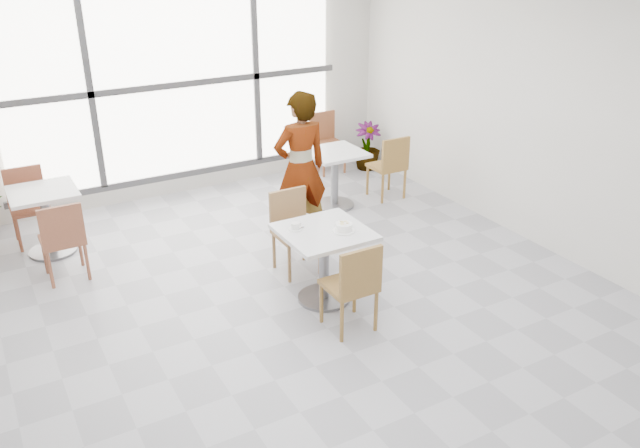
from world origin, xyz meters
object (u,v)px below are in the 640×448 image
coffee_cup (296,226)px  bg_chair_right_near (390,163)px  bg_chair_left_near (63,236)px  bg_chair_left_far (28,200)px  chair_near (354,283)px  chair_far (293,225)px  plant_right (367,146)px  bg_chair_right_far (326,138)px  bg_table_right (335,171)px  main_table (324,252)px  bg_table_left (46,213)px  oatmeal_bowl (344,227)px  person (300,168)px

coffee_cup → bg_chair_right_near: 2.86m
bg_chair_left_near → bg_chair_left_far: bearing=-81.7°
chair_near → chair_far: size_ratio=1.00×
chair_near → plant_right: chair_near is taller
bg_chair_right_far → bg_chair_left_near: bearing=-158.1°
bg_table_right → bg_chair_right_near: bg_chair_right_near is taller
main_table → bg_chair_left_near: bearing=142.2°
bg_table_left → plant_right: (4.63, 0.59, -0.13)m
bg_chair_right_far → chair_far: bearing=-126.4°
bg_chair_left_far → bg_chair_right_far: 4.21m
bg_table_right → bg_chair_left_near: 3.43m
main_table → bg_table_left: size_ratio=1.07×
bg_chair_left_far → coffee_cup: bearing=-52.5°
oatmeal_bowl → bg_table_left: size_ratio=0.28×
chair_far → bg_chair_left_far: size_ratio=1.00×
oatmeal_bowl → coffee_cup: size_ratio=1.32×
bg_table_right → bg_chair_right_far: bearing=64.8°
oatmeal_bowl → plant_right: bearing=53.2°
chair_near → bg_chair_right_far: 4.32m
oatmeal_bowl → bg_chair_left_near: bg_chair_left_near is taller
bg_chair_right_far → plant_right: bearing=-24.9°
bg_table_left → bg_chair_right_far: 4.15m
bg_chair_right_near → plant_right: bg_chair_right_near is taller
plant_right → chair_far: bearing=-137.1°
bg_table_right → bg_chair_left_far: size_ratio=0.86×
chair_far → bg_chair_left_near: 2.34m
bg_table_left → bg_chair_right_far: bearing=11.9°
coffee_cup → bg_table_right: bearing=50.2°
chair_near → person: bearing=-104.4°
coffee_cup → bg_chair_left_near: size_ratio=0.18×
oatmeal_bowl → bg_table_left: oatmeal_bowl is taller
chair_near → chair_far: same height
bg_chair_right_far → plant_right: (0.57, -0.26, -0.15)m
chair_far → bg_chair_left_near: (-2.15, 0.91, 0.00)m
chair_near → person: person is taller
person → bg_chair_right_near: (1.63, 0.53, -0.38)m
person → plant_right: size_ratio=2.49×
bg_table_left → plant_right: bearing=7.2°
chair_far → bg_chair_right_near: same height
bg_chair_right_far → plant_right: size_ratio=1.23×
bg_chair_right_far → oatmeal_bowl: bearing=-117.5°
person → chair_far: bearing=56.2°
chair_near → bg_chair_left_far: size_ratio=1.00×
plant_right → bg_chair_right_far: bearing=155.1°
coffee_cup → chair_far: bearing=65.5°
coffee_cup → person: bearing=60.0°
chair_far → oatmeal_bowl: 0.89m
chair_far → bg_table_right: bearing=44.9°
bg_chair_left_near → bg_chair_left_far: 1.21m
chair_near → coffee_cup: size_ratio=5.47×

